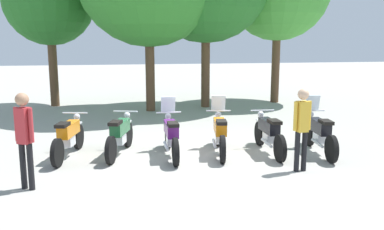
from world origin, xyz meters
TOP-DOWN VIEW (x-y plane):
  - ground_plane at (0.00, 0.00)m, footprint 80.00×80.00m
  - motorcycle_0 at (-3.00, 0.43)m, footprint 0.77×2.16m
  - motorcycle_1 at (-1.80, 0.42)m, footprint 0.85×2.13m
  - motorcycle_2 at (-0.60, 0.04)m, footprint 0.62×2.19m
  - motorcycle_3 at (0.61, 0.05)m, footprint 0.73×2.17m
  - motorcycle_4 at (1.80, -0.14)m, footprint 0.62×2.19m
  - motorcycle_5 at (3.01, -0.41)m, footprint 0.69×2.18m
  - person_0 at (-3.55, -1.66)m, footprint 0.39×0.33m
  - person_1 at (1.92, -1.64)m, footprint 0.41×0.25m
  - tree_0 at (-4.35, 8.66)m, footprint 3.69×3.69m

SIDE VIEW (x-z plane):
  - ground_plane at x=0.00m, z-range 0.00..0.00m
  - motorcycle_0 at x=-3.00m, z-range 0.01..1.00m
  - motorcycle_1 at x=-1.80m, z-range 0.01..1.00m
  - motorcycle_4 at x=1.80m, z-range 0.01..1.00m
  - motorcycle_2 at x=-0.60m, z-range -0.17..1.20m
  - motorcycle_3 at x=0.61m, z-range -0.17..1.20m
  - motorcycle_5 at x=3.01m, z-range -0.17..1.20m
  - person_1 at x=1.92m, z-range 0.16..1.93m
  - person_0 at x=-3.55m, z-range 0.17..1.99m
  - tree_0 at x=-4.35m, z-range 1.25..7.48m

